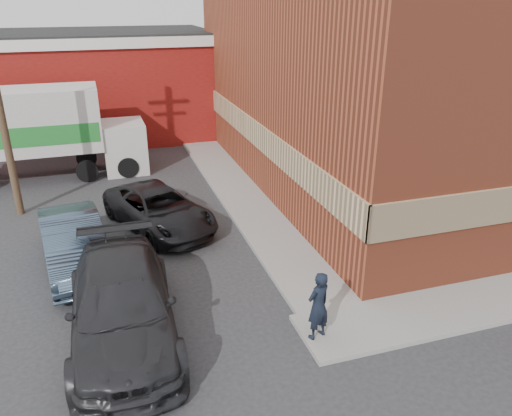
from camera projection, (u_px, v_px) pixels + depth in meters
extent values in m
plane|color=#28282B|center=(308.00, 316.00, 12.40)|extent=(90.00, 90.00, 0.00)
cube|color=brown|center=(415.00, 69.00, 20.88)|extent=(14.00, 18.00, 9.00)
cube|color=#D8B384|center=(255.00, 133.00, 19.79)|extent=(0.08, 18.16, 1.00)
cube|color=gray|center=(235.00, 188.00, 20.43)|extent=(1.80, 18.00, 0.12)
cube|color=maroon|center=(64.00, 91.00, 27.26)|extent=(16.00, 8.00, 5.00)
cube|color=silver|center=(57.00, 38.00, 26.18)|extent=(16.30, 8.30, 0.50)
cube|color=black|center=(56.00, 32.00, 26.06)|extent=(16.00, 8.00, 0.10)
imported|color=black|center=(318.00, 306.00, 11.13)|extent=(0.71, 0.59, 1.67)
imported|color=#324254|center=(74.00, 243.00, 14.37)|extent=(2.25, 4.85, 1.54)
imported|color=black|center=(159.00, 209.00, 16.85)|extent=(3.83, 5.36, 1.36)
imported|color=#262629|center=(122.00, 305.00, 11.35)|extent=(2.46, 5.82, 1.67)
cube|color=silver|center=(24.00, 121.00, 20.60)|extent=(6.02, 2.46, 2.60)
cube|color=#20792B|center=(23.00, 138.00, 19.70)|extent=(5.80, 0.08, 0.80)
cube|color=silver|center=(125.00, 147.00, 22.29)|extent=(1.82, 2.22, 2.20)
cylinder|color=black|center=(87.00, 171.00, 21.19)|extent=(0.90, 0.31, 0.90)
cylinder|color=black|center=(86.00, 158.00, 22.93)|extent=(0.90, 0.31, 0.90)
cylinder|color=black|center=(128.00, 167.00, 21.68)|extent=(0.90, 0.31, 0.90)
cylinder|color=black|center=(124.00, 154.00, 23.42)|extent=(0.90, 0.31, 0.90)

